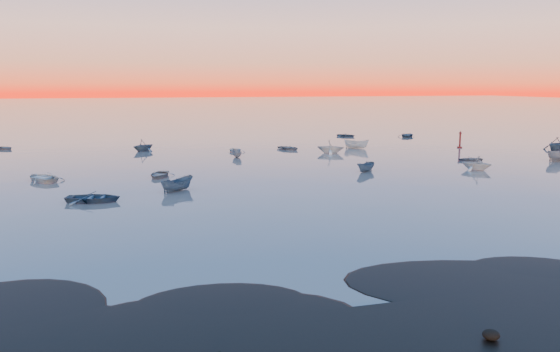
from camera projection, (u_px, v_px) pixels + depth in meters
name	position (u px, v px, depth m)	size (l,w,h in m)	color
ground	(196.00, 129.00, 124.30)	(600.00, 600.00, 0.00)	slate
mud_lobes	(433.00, 282.00, 28.36)	(140.00, 6.00, 0.07)	black
moored_fleet	(235.00, 154.00, 79.66)	(124.00, 58.00, 1.20)	silver
boat_near_center	(177.00, 191.00, 52.47)	(3.81, 1.61, 1.32)	#354F67
boat_near_right	(476.00, 170.00, 65.24)	(3.74, 1.69, 1.31)	silver
channel_marker	(460.00, 141.00, 87.75)	(0.80, 0.80, 2.83)	#4F1112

